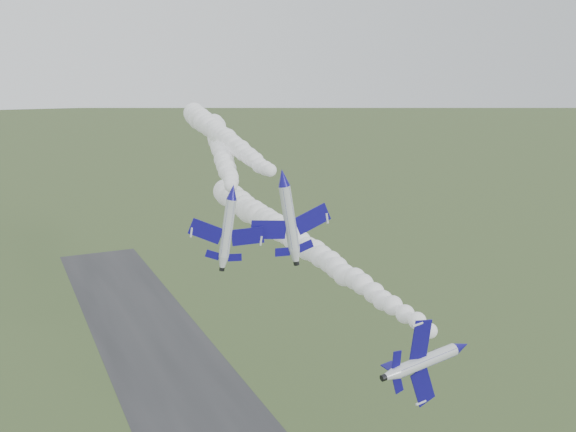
# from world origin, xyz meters

# --- Properties ---
(jet_lead) EXTENTS (3.06, 11.57, 9.50)m
(jet_lead) POSITION_xyz_m (14.49, -4.67, 31.42)
(jet_lead) COLOR silver
(smoke_trail_jet_lead) EXTENTS (10.12, 74.02, 5.10)m
(smoke_trail_jet_lead) POSITION_xyz_m (14.05, 34.90, 33.39)
(smoke_trail_jet_lead) COLOR white
(jet_pair_left) EXTENTS (9.46, 11.07, 3.01)m
(jet_pair_left) POSITION_xyz_m (-2.38, 19.55, 45.44)
(jet_pair_left) COLOR silver
(smoke_trail_jet_pair_left) EXTENTS (26.84, 66.83, 4.62)m
(smoke_trail_jet_pair_left) POSITION_xyz_m (8.46, 55.23, 46.72)
(smoke_trail_jet_pair_left) COLOR white
(jet_pair_right) EXTENTS (10.88, 13.11, 3.50)m
(jet_pair_right) POSITION_xyz_m (4.16, 18.66, 46.92)
(jet_pair_right) COLOR silver
(smoke_trail_jet_pair_right) EXTENTS (11.05, 66.53, 4.65)m
(smoke_trail_jet_pair_right) POSITION_xyz_m (8.76, 55.07, 48.65)
(smoke_trail_jet_pair_right) COLOR white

